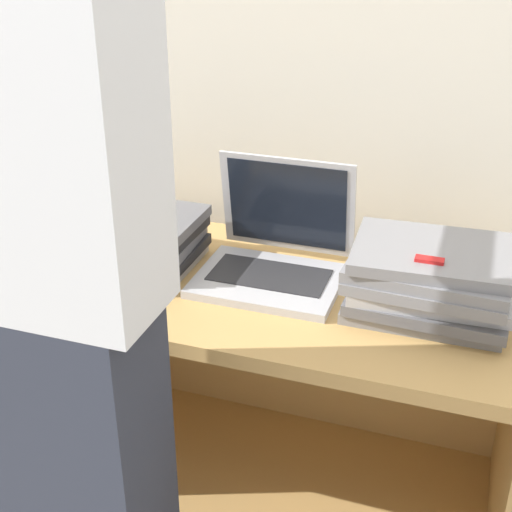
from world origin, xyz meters
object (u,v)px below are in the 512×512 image
Objects in this scene: laptop_open at (275,255)px; laptop_stack_right at (430,280)px; person at (48,277)px; laptop_stack_left at (127,240)px.

laptop_open is 0.38m from laptop_stack_right.
person is (-0.59, -0.54, 0.18)m from laptop_stack_right.
laptop_open is 0.97× the size of laptop_stack_left.
person is at bearing -74.04° from laptop_stack_left.
laptop_open is 0.95× the size of laptop_stack_right.
laptop_stack_left is at bearing -179.86° from laptop_stack_right.
laptop_stack_right is 0.21× the size of person.
laptop_stack_left is 0.59m from person.
laptop_open is at bearing 69.79° from person.
laptop_open is at bearing 8.08° from laptop_stack_left.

